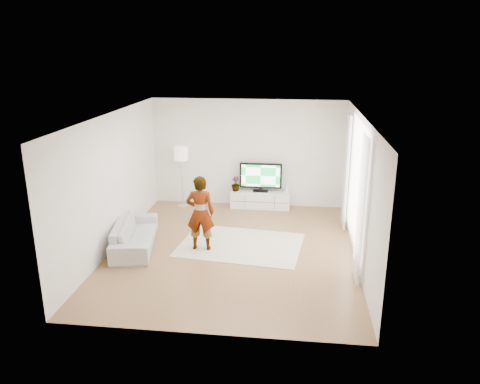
# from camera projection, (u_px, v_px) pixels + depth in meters

# --- Properties ---
(floor) EXTENTS (6.00, 6.00, 0.00)m
(floor) POSITION_uv_depth(u_px,v_px,m) (233.00, 250.00, 9.78)
(floor) COLOR #987144
(floor) RESTS_ON ground
(ceiling) EXTENTS (6.00, 6.00, 0.00)m
(ceiling) POSITION_uv_depth(u_px,v_px,m) (232.00, 116.00, 8.94)
(ceiling) COLOR white
(ceiling) RESTS_ON wall_back
(wall_left) EXTENTS (0.02, 6.00, 2.80)m
(wall_left) POSITION_uv_depth(u_px,v_px,m) (112.00, 182.00, 9.64)
(wall_left) COLOR white
(wall_left) RESTS_ON floor
(wall_right) EXTENTS (0.02, 6.00, 2.80)m
(wall_right) POSITION_uv_depth(u_px,v_px,m) (360.00, 190.00, 9.07)
(wall_right) COLOR white
(wall_right) RESTS_ON floor
(wall_back) EXTENTS (5.00, 0.02, 2.80)m
(wall_back) POSITION_uv_depth(u_px,v_px,m) (248.00, 153.00, 12.20)
(wall_back) COLOR white
(wall_back) RESTS_ON floor
(wall_front) EXTENTS (5.00, 0.02, 2.80)m
(wall_front) POSITION_uv_depth(u_px,v_px,m) (203.00, 247.00, 6.51)
(wall_front) COLOR white
(wall_front) RESTS_ON floor
(window) EXTENTS (0.01, 2.60, 2.50)m
(window) POSITION_uv_depth(u_px,v_px,m) (357.00, 184.00, 9.34)
(window) COLOR white
(window) RESTS_ON wall_right
(curtain_near) EXTENTS (0.04, 0.70, 2.60)m
(curtain_near) POSITION_uv_depth(u_px,v_px,m) (361.00, 210.00, 8.15)
(curtain_near) COLOR white
(curtain_near) RESTS_ON floor
(curtain_far) EXTENTS (0.04, 0.70, 2.60)m
(curtain_far) POSITION_uv_depth(u_px,v_px,m) (346.00, 172.00, 10.61)
(curtain_far) COLOR white
(curtain_far) RESTS_ON floor
(media_console) EXTENTS (1.54, 0.44, 0.43)m
(media_console) POSITION_uv_depth(u_px,v_px,m) (260.00, 200.00, 12.29)
(media_console) COLOR white
(media_console) RESTS_ON floor
(television) EXTENTS (1.09, 0.21, 0.76)m
(television) POSITION_uv_depth(u_px,v_px,m) (261.00, 176.00, 12.13)
(television) COLOR black
(television) RESTS_ON media_console
(game_console) EXTENTS (0.07, 0.15, 0.20)m
(game_console) POSITION_uv_depth(u_px,v_px,m) (286.00, 189.00, 12.12)
(game_console) COLOR white
(game_console) RESTS_ON media_console
(potted_plant) EXTENTS (0.28, 0.28, 0.39)m
(potted_plant) POSITION_uv_depth(u_px,v_px,m) (236.00, 184.00, 12.24)
(potted_plant) COLOR #3F7238
(potted_plant) RESTS_ON media_console
(rug) EXTENTS (2.75, 2.12, 0.01)m
(rug) POSITION_uv_depth(u_px,v_px,m) (241.00, 245.00, 10.02)
(rug) COLOR beige
(rug) RESTS_ON floor
(player) EXTENTS (0.60, 0.41, 1.58)m
(player) POSITION_uv_depth(u_px,v_px,m) (200.00, 213.00, 9.59)
(player) COLOR #334772
(player) RESTS_ON rug
(sofa) EXTENTS (1.13, 2.08, 0.58)m
(sofa) POSITION_uv_depth(u_px,v_px,m) (135.00, 234.00, 9.85)
(sofa) COLOR #B2B2AD
(sofa) RESTS_ON floor
(floor_lamp) EXTENTS (0.36, 0.36, 1.61)m
(floor_lamp) POSITION_uv_depth(u_px,v_px,m) (181.00, 156.00, 12.06)
(floor_lamp) COLOR silver
(floor_lamp) RESTS_ON floor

